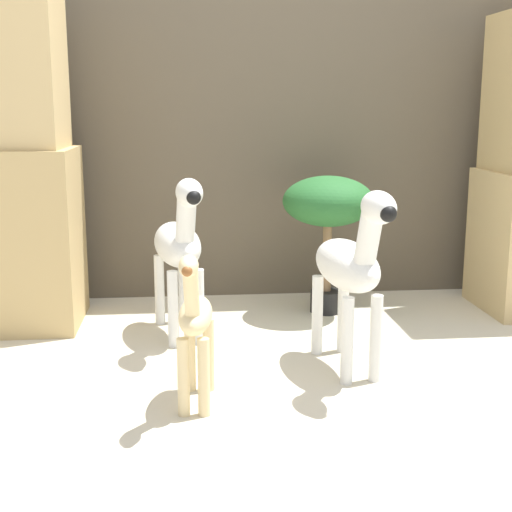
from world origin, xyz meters
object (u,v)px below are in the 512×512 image
(giraffe_figurine, at_px, (195,324))
(zebra_right, at_px, (351,265))
(potted_palm_front, at_px, (328,207))
(zebra_left, at_px, (179,244))

(giraffe_figurine, bearing_deg, zebra_right, 24.70)
(potted_palm_front, bearing_deg, zebra_left, -156.32)
(zebra_right, bearing_deg, giraffe_figurine, -155.30)
(zebra_left, distance_m, giraffe_figurine, 0.69)
(zebra_right, height_order, potted_palm_front, zebra_right)
(zebra_left, xyz_separation_m, giraffe_figurine, (0.05, -0.68, -0.11))
(giraffe_figurine, bearing_deg, zebra_left, 94.25)
(zebra_left, relative_size, giraffe_figurine, 1.30)
(potted_palm_front, bearing_deg, giraffe_figurine, -121.72)
(zebra_right, relative_size, giraffe_figurine, 1.30)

